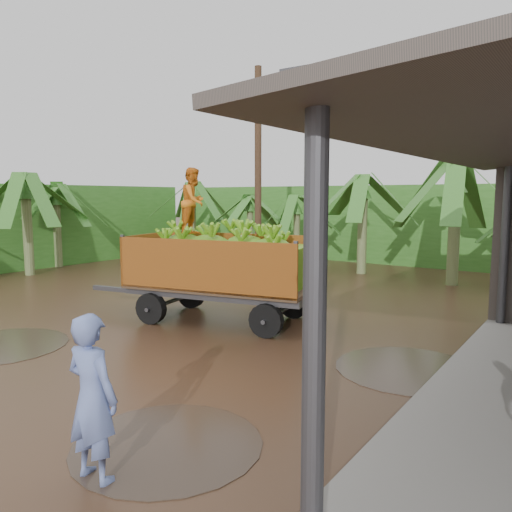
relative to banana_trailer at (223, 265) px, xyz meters
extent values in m
plane|color=black|center=(0.47, -2.25, -1.40)|extent=(100.00, 100.00, 0.00)
cube|color=#2D661E|center=(-1.53, 13.75, 0.40)|extent=(22.00, 3.00, 3.60)
cube|color=#2D661E|center=(-13.53, 1.75, 0.40)|extent=(3.00, 18.00, 3.60)
cube|color=#47474C|center=(-3.08, -0.66, -0.84)|extent=(1.80, 0.49, 0.12)
imported|color=orange|center=(-1.01, 0.07, 1.57)|extent=(0.81, 0.95, 1.71)
imported|color=#6679BA|center=(3.26, -6.31, -0.46)|extent=(0.71, 0.49, 1.87)
cylinder|color=#47301E|center=(-2.33, 4.86, 2.34)|extent=(0.24, 0.24, 7.49)
cube|color=#47301E|center=(-2.33, 4.86, 5.52)|extent=(1.20, 0.08, 0.08)
camera|label=1|loc=(7.69, -9.53, 1.70)|focal=35.00mm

